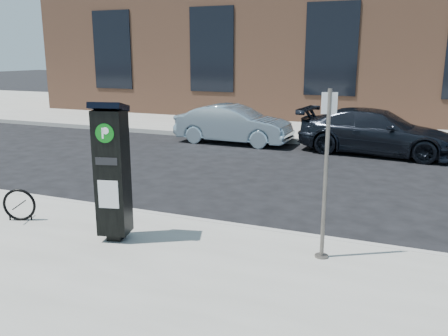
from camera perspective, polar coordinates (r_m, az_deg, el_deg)
The scene contains 10 objects.
ground at distance 8.09m, azimuth -3.45°, elevation -7.05°, with size 120.00×120.00×0.00m, color black.
sidewalk_far at distance 21.24m, azimuth 13.31°, elevation 5.76°, with size 60.00×12.00×0.15m, color gray.
curb_near at distance 8.05m, azimuth -3.52°, elevation -6.59°, with size 60.00×0.12×0.16m, color #9E9B93.
curb_far at distance 15.44m, azimuth 9.64°, elevation 3.08°, with size 60.00×0.12×0.16m, color #9E9B93.
building at distance 24.06m, azimuth 15.09°, elevation 16.27°, with size 28.00×10.05×8.25m.
parking_kiosk at distance 7.03m, azimuth -13.30°, elevation -0.29°, with size 0.56×0.52×2.06m.
sign_pole at distance 6.34m, azimuth 12.12°, elevation -1.06°, with size 0.19×0.18×2.27m.
bike_rack at distance 8.54m, azimuth -23.40°, elevation -4.10°, with size 0.53×0.24×0.55m.
car_silver at distance 15.39m, azimuth 1.15°, elevation 5.28°, with size 1.31×3.75×1.24m, color #97B2C1.
car_dark at distance 14.41m, azimuth 17.87°, elevation 4.17°, with size 1.81×4.46×1.29m, color black.
Camera 1 is at (3.33, -6.80, 2.85)m, focal length 38.00 mm.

